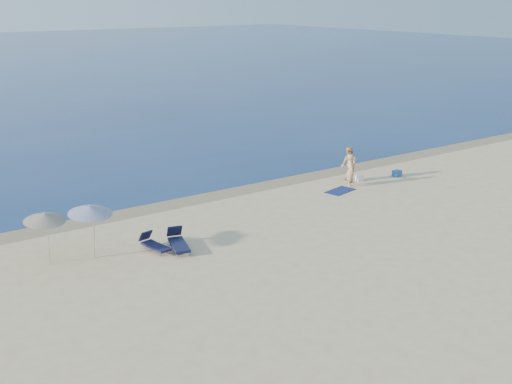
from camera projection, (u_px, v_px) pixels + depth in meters
wet_sand_strip at (250, 188)px, 33.44m from camera, size 240.00×1.60×0.00m
person_left at (350, 170)px, 33.49m from camera, size 0.70×0.76×1.75m
person_right at (349, 165)px, 34.25m from camera, size 0.99×1.12×1.93m
beach_towel at (340, 191)px, 32.92m from camera, size 1.78×1.24×0.03m
white_bag at (359, 178)px, 34.68m from camera, size 0.41×0.36×0.31m
blue_cooler at (397, 173)px, 35.56m from camera, size 0.49×0.35×0.34m
umbrella_near at (90, 210)px, 24.15m from camera, size 1.89×1.91×2.18m
umbrella_far at (45, 217)px, 23.59m from camera, size 1.62×1.64×2.09m
lounger_left at (154, 244)px, 25.22m from camera, size 0.75×1.61×0.68m
lounger_right at (178, 242)px, 25.31m from camera, size 1.07×1.90×0.80m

